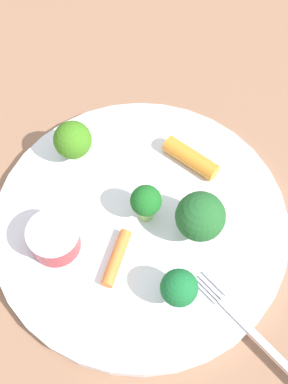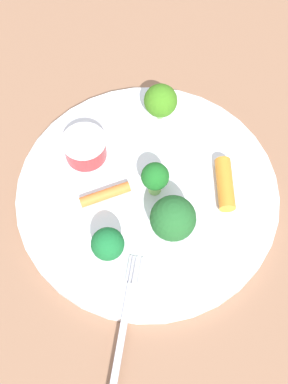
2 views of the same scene
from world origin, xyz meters
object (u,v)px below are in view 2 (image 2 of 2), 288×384
(carrot_stick_0, at_px, (225,184))
(broccoli_floret_1, at_px, (155,182))
(broccoli_floret_3, at_px, (173,219))
(plate, at_px, (147,192))
(carrot_stick_1, at_px, (105,194))
(fork, at_px, (121,339))
(broccoli_floret_0, at_px, (108,244))
(sauce_cup, at_px, (85,147))
(broccoli_floret_2, at_px, (161,101))

(carrot_stick_0, bearing_deg, broccoli_floret_1, 100.42)
(broccoli_floret_1, relative_size, broccoli_floret_3, 0.79)
(plate, bearing_deg, broccoli_floret_1, -122.79)
(carrot_stick_0, height_order, carrot_stick_1, carrot_stick_0)
(broccoli_floret_1, height_order, fork, broccoli_floret_1)
(broccoli_floret_0, relative_size, fork, 0.26)
(carrot_stick_0, bearing_deg, carrot_stick_1, 99.60)
(broccoli_floret_0, height_order, carrot_stick_0, broccoli_floret_0)
(plate, xyz_separation_m, carrot_stick_0, (0.01, -0.08, 0.01))
(plate, distance_m, broccoli_floret_0, 0.09)
(sauce_cup, distance_m, broccoli_floret_0, 0.12)
(plate, bearing_deg, carrot_stick_0, -83.91)
(sauce_cup, distance_m, fork, 0.21)
(carrot_stick_0, bearing_deg, sauce_cup, 78.92)
(carrot_stick_0, relative_size, carrot_stick_1, 1.08)
(plate, bearing_deg, fork, 175.68)
(sauce_cup, xyz_separation_m, broccoli_floret_3, (-0.09, -0.10, 0.02))
(fork, bearing_deg, carrot_stick_1, 12.48)
(plate, relative_size, carrot_stick_1, 5.19)
(broccoli_floret_0, height_order, broccoli_floret_1, same)
(broccoli_floret_0, distance_m, broccoli_floret_2, 0.18)
(fork, bearing_deg, carrot_stick_0, -29.35)
(broccoli_floret_0, bearing_deg, carrot_stick_0, -53.25)
(plate, distance_m, broccoli_floret_2, 0.10)
(sauce_cup, distance_m, broccoli_floret_1, 0.09)
(carrot_stick_1, bearing_deg, plate, -74.11)
(carrot_stick_0, xyz_separation_m, fork, (-0.17, 0.09, -0.01))
(broccoli_floret_3, relative_size, carrot_stick_0, 0.95)
(broccoli_floret_3, bearing_deg, plate, 30.83)
(sauce_cup, relative_size, broccoli_floret_0, 1.09)
(sauce_cup, height_order, broccoli_floret_1, broccoli_floret_1)
(broccoli_floret_0, bearing_deg, broccoli_floret_3, -64.13)
(broccoli_floret_1, height_order, broccoli_floret_2, broccoli_floret_2)
(carrot_stick_0, relative_size, fork, 0.35)
(fork, bearing_deg, broccoli_floret_1, -7.28)
(broccoli_floret_1, xyz_separation_m, carrot_stick_1, (-0.01, 0.05, -0.02))
(plate, xyz_separation_m, carrot_stick_1, (-0.01, 0.04, 0.01))
(broccoli_floret_0, height_order, fork, broccoli_floret_0)
(fork, bearing_deg, broccoli_floret_3, -19.89)
(broccoli_floret_2, relative_size, carrot_stick_1, 0.89)
(broccoli_floret_1, relative_size, broccoli_floret_2, 0.91)
(broccoli_floret_2, bearing_deg, plate, 175.93)
(sauce_cup, xyz_separation_m, broccoli_floret_1, (-0.04, -0.08, 0.01))
(fork, bearing_deg, broccoli_floret_2, -4.22)
(plate, bearing_deg, broccoli_floret_0, 157.05)
(broccoli_floret_0, relative_size, broccoli_floret_1, 0.99)
(broccoli_floret_2, distance_m, carrot_stick_1, 0.12)
(sauce_cup, distance_m, broccoli_floret_3, 0.13)
(broccoli_floret_3, relative_size, carrot_stick_1, 1.02)
(broccoli_floret_1, xyz_separation_m, broccoli_floret_3, (-0.04, -0.02, 0.01))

